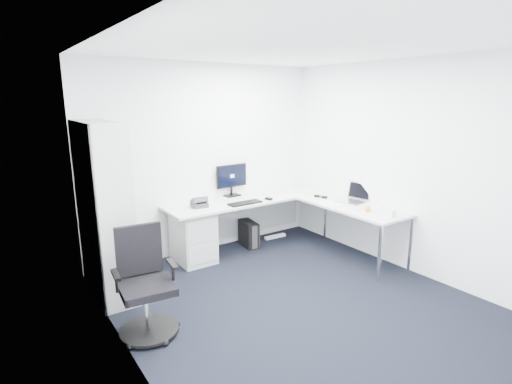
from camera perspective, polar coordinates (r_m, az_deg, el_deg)
ground at (r=4.59m, az=6.15°, el=-15.68°), size 4.20×4.20×0.00m
ceiling at (r=4.05m, az=7.16°, el=20.04°), size 4.20×4.20×0.00m
wall_back at (r=5.83m, az=-7.12°, el=4.64°), size 3.60×0.02×2.70m
wall_left at (r=3.25m, az=-18.06°, el=-2.87°), size 0.02×4.20×2.70m
wall_right at (r=5.45m, az=21.04°, el=3.25°), size 0.02×4.20×2.70m
l_desk at (r=5.76m, az=1.30°, el=-5.29°), size 2.62×1.47×0.77m
drawer_pedestal at (r=5.60m, az=-8.98°, el=-6.25°), size 0.47×0.59×0.72m
bookshelf at (r=4.74m, az=-20.86°, el=-2.58°), size 0.39×0.99×1.98m
task_chair at (r=3.96m, az=-15.40°, el=-12.64°), size 0.64×0.64×1.04m
black_pc_tower at (r=6.13m, az=-1.08°, el=-5.98°), size 0.23×0.42×0.39m
beige_pc_tower at (r=5.54m, az=-16.20°, el=-8.77°), size 0.22×0.41×0.37m
power_strip at (r=6.53m, az=2.76°, el=-6.36°), size 0.38×0.08×0.04m
monitor at (r=6.01m, az=-3.45°, el=1.73°), size 0.52×0.19×0.50m
black_keyboard at (r=5.61m, az=-1.57°, el=-1.58°), size 0.49×0.18×0.02m
mouse at (r=5.83m, az=1.83°, el=-0.97°), size 0.09×0.12×0.03m
desk_phone at (r=5.49m, az=-8.11°, el=-1.39°), size 0.23×0.23×0.14m
laptop at (r=5.80m, az=13.42°, el=-0.22°), size 0.44×0.43×0.27m
white_keyboard at (r=5.71m, az=10.91°, el=-1.61°), size 0.15×0.42×0.01m
headphones at (r=6.03m, az=9.22°, el=-0.55°), size 0.18×0.22×0.05m
orange_fruit at (r=5.43m, az=15.69°, el=-2.29°), size 0.08×0.08×0.08m
tissue_box at (r=5.32m, az=17.85°, el=-2.70°), size 0.19×0.28×0.09m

